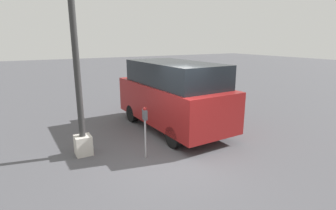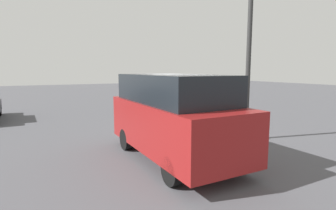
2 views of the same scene
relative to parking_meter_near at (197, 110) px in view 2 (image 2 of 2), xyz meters
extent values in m
plane|color=#4C4C51|center=(-0.39, -0.57, -1.05)|extent=(80.00, 80.00, 0.00)
cylinder|color=#9E9EA3|center=(0.00, 0.00, -0.51)|extent=(0.05, 0.05, 1.09)
cube|color=#47474C|center=(0.00, 0.00, 0.17)|extent=(0.22, 0.16, 0.26)
sphere|color=maroon|center=(0.00, 0.00, 0.32)|extent=(0.11, 0.11, 0.11)
cylinder|color=#9E9EA3|center=(-7.16, 0.05, -0.55)|extent=(0.05, 0.05, 1.00)
cube|color=#47474C|center=(-7.16, 0.05, 0.08)|extent=(0.22, 0.16, 0.26)
sphere|color=maroon|center=(-7.16, 0.05, 0.24)|extent=(0.11, 0.11, 0.11)
cube|color=beige|center=(1.03, 1.43, -0.77)|extent=(0.44, 0.44, 0.55)
cylinder|color=#2D2D2D|center=(1.03, 1.43, 1.94)|extent=(0.17, 0.17, 4.88)
cube|color=maroon|center=(1.73, -1.87, -0.07)|extent=(4.90, 2.20, 1.30)
cube|color=black|center=(1.61, -1.88, 0.96)|extent=(3.92, 2.01, 0.77)
cube|color=orange|center=(4.07, -1.13, -0.57)|extent=(0.08, 0.12, 0.20)
cylinder|color=black|center=(3.19, -0.92, -0.72)|extent=(0.67, 0.27, 0.67)
cylinder|color=black|center=(3.25, -2.72, -0.72)|extent=(0.67, 0.27, 0.67)
cylinder|color=black|center=(0.20, -1.03, -0.72)|extent=(0.67, 0.27, 0.67)
cylinder|color=black|center=(0.26, -2.82, -0.72)|extent=(0.67, 0.27, 0.67)
camera|label=1|loc=(-6.06, 2.75, 2.10)|focal=28.00mm
camera|label=2|loc=(8.13, -5.23, 1.48)|focal=28.00mm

